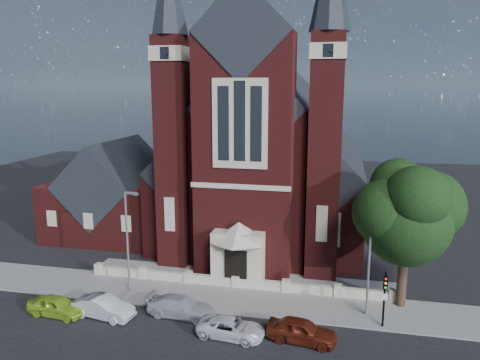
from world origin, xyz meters
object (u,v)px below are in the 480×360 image
object	(u,v)px
parish_hall	(117,197)
car_lime_van	(57,306)
church	(269,157)
street_tree	(409,216)
traffic_signal	(385,292)
car_dark_red	(302,331)
street_lamp_right	(371,254)
street_lamp_left	(128,236)
car_white_suv	(231,328)
car_silver_b	(181,307)
car_silver_a	(103,307)

from	to	relation	value
parish_hall	car_lime_van	size ratio (longest dim) A/B	2.92
church	street_tree	bearing A→B (deg)	-53.83
traffic_signal	car_dark_red	bearing A→B (deg)	-151.21
street_lamp_right	car_dark_red	world-z (taller)	street_lamp_right
church	street_lamp_left	xyz separation A→B (m)	(-7.91, -18.94, -3.59)
traffic_signal	car_dark_red	world-z (taller)	traffic_signal
car_lime_van	car_dark_red	size ratio (longest dim) A/B	0.94
car_lime_van	car_white_suv	size ratio (longest dim) A/B	0.95
street_lamp_right	car_white_suv	size ratio (longest dim) A/B	1.84
car_silver_b	car_lime_van	bearing A→B (deg)	105.94
car_lime_van	car_dark_red	world-z (taller)	car_dark_red
parish_hall	car_silver_a	bearing A→B (deg)	-66.15
church	car_silver_a	size ratio (longest dim) A/B	7.78
traffic_signal	car_silver_a	distance (m)	19.22
street_lamp_right	car_white_suv	xyz separation A→B (m)	(-8.72, -4.82, -3.99)
street_lamp_left	traffic_signal	bearing A→B (deg)	-4.76
car_white_suv	car_dark_red	world-z (taller)	car_dark_red
street_tree	traffic_signal	xyz separation A→B (m)	(-1.60, -3.28, -4.38)
church	street_lamp_right	xyz separation A→B (m)	(10.09, -18.94, -3.59)
parish_hall	car_dark_red	distance (m)	28.75
street_lamp_right	car_silver_a	world-z (taller)	street_lamp_right
car_white_suv	church	bearing A→B (deg)	8.79
car_white_suv	car_lime_van	bearing A→B (deg)	94.81
street_tree	car_silver_a	world-z (taller)	street_tree
parish_hall	traffic_signal	world-z (taller)	parish_hall
car_silver_a	car_white_suv	distance (m)	9.34
car_white_suv	car_dark_red	bearing A→B (deg)	-79.22
street_lamp_right	street_lamp_left	bearing A→B (deg)	180.00
parish_hall	street_tree	size ratio (longest dim) A/B	1.14
street_tree	car_lime_van	distance (m)	25.51
traffic_signal	car_silver_a	bearing A→B (deg)	-172.09
street_tree	street_lamp_left	xyz separation A→B (m)	(-20.51, -1.71, -2.36)
street_lamp_right	car_lime_van	size ratio (longest dim) A/B	1.93
car_silver_b	car_dark_red	world-z (taller)	car_dark_red
street_lamp_left	car_silver_b	world-z (taller)	street_lamp_left
street_tree	car_dark_red	world-z (taller)	street_tree
street_lamp_right	traffic_signal	size ratio (longest dim) A/B	2.02
church	car_silver_b	world-z (taller)	church
parish_hall	car_silver_a	size ratio (longest dim) A/B	2.72
traffic_signal	car_silver_b	world-z (taller)	traffic_signal
parish_hall	street_lamp_right	world-z (taller)	parish_hall
car_white_suv	street_lamp_left	bearing A→B (deg)	68.04
church	car_lime_van	world-z (taller)	church
street_tree	street_lamp_right	world-z (taller)	street_tree
traffic_signal	car_lime_van	size ratio (longest dim) A/B	0.96
street_lamp_right	car_lime_van	xyz separation A→B (m)	(-21.39, -4.67, -3.89)
street_tree	car_silver_a	distance (m)	22.27
car_lime_van	church	bearing A→B (deg)	-20.55
church	traffic_signal	bearing A→B (deg)	-61.80
church	traffic_signal	size ratio (longest dim) A/B	8.72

